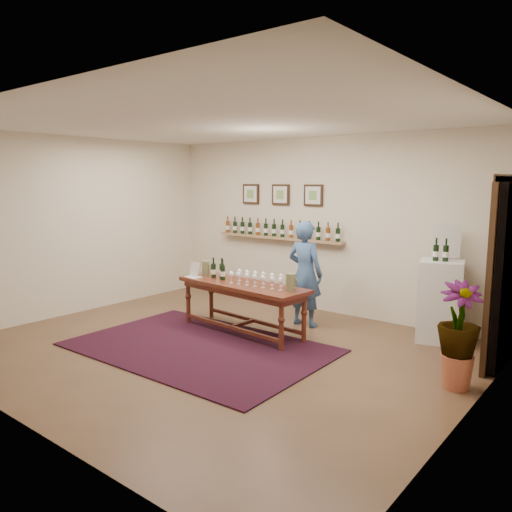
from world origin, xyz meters
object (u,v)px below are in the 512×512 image
Objects in this scene: tasting_table at (242,291)px; person at (305,274)px; display_pedestal at (440,301)px; potted_plant at (459,335)px.

person is at bearing 65.46° from tasting_table.
display_pedestal is (2.27, 1.36, -0.06)m from tasting_table.
tasting_table is 1.90× the size of display_pedestal.
person is (-2.46, 0.93, 0.21)m from potted_plant.
potted_plant reaches higher than tasting_table.
display_pedestal reaches higher than potted_plant.
potted_plant is 0.62× the size of person.
display_pedestal is 0.70× the size of person.
person is (-1.79, -0.51, 0.23)m from display_pedestal.
potted_plant is at bearing -65.21° from display_pedestal.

